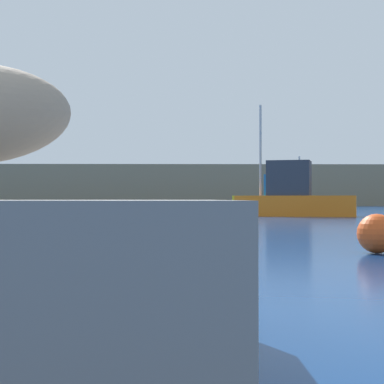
{
  "coord_description": "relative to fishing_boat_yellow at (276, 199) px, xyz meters",
  "views": [
    {
      "loc": [
        2.35,
        -3.58,
        0.84
      ],
      "look_at": [
        2.89,
        21.67,
        1.11
      ],
      "focal_mm": 61.53,
      "sensor_mm": 36.0,
      "label": 1
    }
  ],
  "objects": [
    {
      "name": "fishing_boat_orange",
      "position": [
        -1.12,
        -13.27,
        0.14
      ],
      "size": [
        6.01,
        3.29,
        5.51
      ],
      "rotation": [
        0.0,
        0.0,
        2.86
      ],
      "color": "orange",
      "rests_on": "ground"
    },
    {
      "name": "hillside_backdrop",
      "position": [
        -9.11,
        40.38,
        1.66
      ],
      "size": [
        140.0,
        14.64,
        5.04
      ],
      "primitive_type": "cube",
      "color": "#7F755B",
      "rests_on": "ground"
    },
    {
      "name": "mooring_buoy",
      "position": [
        -3.68,
        -35.16,
        -0.55
      ],
      "size": [
        0.61,
        0.61,
        0.61
      ],
      "primitive_type": "sphere",
      "color": "#E54C19",
      "rests_on": "ground"
    },
    {
      "name": "fishing_boat_yellow",
      "position": [
        0.0,
        0.0,
        0.0
      ],
      "size": [
        5.9,
        3.28,
        3.78
      ],
      "rotation": [
        0.0,
        0.0,
        -0.29
      ],
      "color": "yellow",
      "rests_on": "ground"
    }
  ]
}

